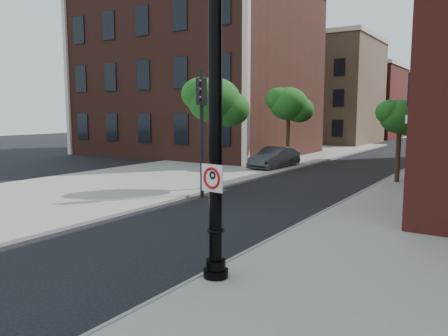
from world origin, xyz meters
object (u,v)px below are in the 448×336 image
Objects in this scene: no_parking_sign at (212,178)px; traffic_signal_left at (201,112)px; lamppost at (216,146)px; traffic_signal_right at (413,115)px; parked_car at (274,158)px.

traffic_signal_left is at bearing 135.12° from no_parking_sign.
traffic_signal_left is (-5.99, 7.64, 0.71)m from lamppost.
traffic_signal_right is at bearing 81.44° from no_parking_sign.
no_parking_sign is 19.91m from parked_car.
parked_car is 0.82× the size of traffic_signal_right.
traffic_signal_left reaches higher than parked_car.
traffic_signal_left is 1.03× the size of traffic_signal_right.
lamppost is 1.18× the size of traffic_signal_left.
lamppost reaches higher than traffic_signal_left.
traffic_signal_right is (8.41, 0.51, -0.10)m from traffic_signal_left.
traffic_signal_right is at bearing 9.85° from traffic_signal_left.
lamppost is at bearing -91.24° from traffic_signal_right.
traffic_signal_right is at bearing 73.47° from lamppost.
lamppost is 1.21× the size of traffic_signal_right.
lamppost is 11.11× the size of no_parking_sign.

